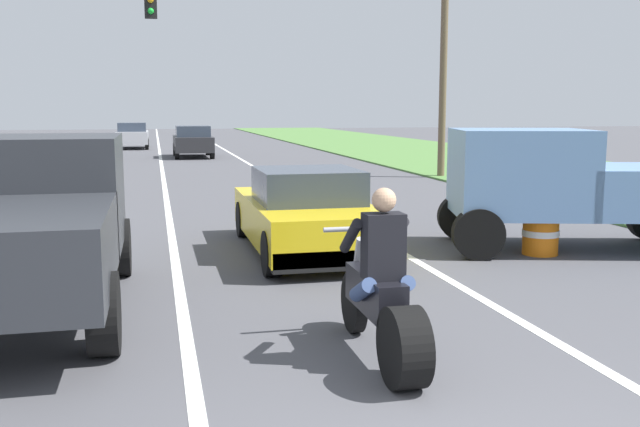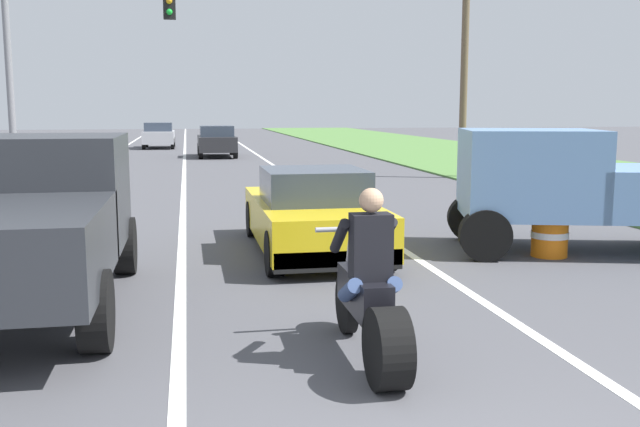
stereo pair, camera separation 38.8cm
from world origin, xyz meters
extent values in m
cube|color=white|center=(-5.40, 20.00, 0.00)|extent=(0.14, 120.00, 0.01)
cube|color=white|center=(1.80, 20.00, 0.00)|extent=(0.14, 120.00, 0.01)
cube|color=white|center=(-1.80, 20.00, 0.00)|extent=(0.14, 120.00, 0.01)
cube|color=#517F3D|center=(11.92, 20.00, 0.03)|extent=(10.00, 120.00, 0.06)
cylinder|color=black|center=(-0.08, 2.31, 0.35)|extent=(0.28, 0.69, 0.69)
cylinder|color=black|center=(-0.08, 3.86, 0.31)|extent=(0.12, 0.63, 0.63)
cube|color=black|center=(-0.08, 3.14, 0.61)|extent=(0.28, 1.10, 0.36)
cylinder|color=#B2B2B7|center=(-0.08, 3.78, 0.68)|extent=(0.08, 0.36, 0.73)
cylinder|color=#A5A5AA|center=(-0.08, 3.76, 1.11)|extent=(0.70, 0.05, 0.05)
cube|color=black|center=(-0.08, 2.91, 1.09)|extent=(0.36, 0.24, 0.60)
sphere|color=tan|center=(-0.08, 2.91, 1.51)|extent=(0.22, 0.22, 0.22)
cylinder|color=#384C7A|center=(-0.26, 2.94, 0.69)|extent=(0.14, 0.47, 0.32)
cylinder|color=black|center=(-0.30, 3.21, 1.14)|extent=(0.10, 0.51, 0.40)
cylinder|color=#384C7A|center=(0.10, 2.94, 0.69)|extent=(0.14, 0.47, 0.32)
cylinder|color=black|center=(0.14, 3.21, 1.14)|extent=(0.10, 0.51, 0.40)
cube|color=yellow|center=(0.29, 8.13, 0.53)|extent=(1.80, 4.30, 0.64)
cube|color=#333D4C|center=(0.29, 7.93, 1.11)|extent=(1.56, 1.70, 0.52)
cube|color=black|center=(0.29, 6.08, 0.29)|extent=(1.76, 0.20, 0.28)
cylinder|color=black|center=(-0.51, 9.73, 0.32)|extent=(0.24, 0.64, 0.64)
cylinder|color=black|center=(1.09, 9.73, 0.32)|extent=(0.24, 0.64, 0.64)
cylinder|color=black|center=(-0.51, 6.53, 0.32)|extent=(0.24, 0.64, 0.64)
cylinder|color=black|center=(1.09, 6.53, 0.32)|extent=(0.24, 0.64, 0.64)
cube|color=#2D3035|center=(-3.44, 6.25, 1.28)|extent=(1.90, 2.10, 1.40)
cube|color=#333D4C|center=(-3.44, 6.60, 1.67)|extent=(1.67, 0.29, 0.57)
cube|color=#2D3035|center=(-3.44, 4.00, 0.98)|extent=(1.90, 2.70, 0.80)
cylinder|color=black|center=(-2.57, 7.05, 0.40)|extent=(0.28, 0.80, 0.80)
cylinder|color=black|center=(-2.57, 3.70, 0.40)|extent=(0.28, 0.80, 0.80)
cube|color=#6B93C6|center=(3.77, 7.56, 1.28)|extent=(2.52, 2.38, 1.40)
cube|color=#333D4C|center=(3.43, 7.65, 1.67)|extent=(0.71, 1.69, 0.57)
cylinder|color=black|center=(2.77, 6.93, 0.40)|extent=(0.85, 0.48, 0.80)
cylinder|color=black|center=(3.22, 8.61, 0.40)|extent=(0.85, 0.48, 0.80)
cube|color=black|center=(-2.03, 16.67, 5.10)|extent=(0.32, 0.24, 0.90)
sphere|color=orange|center=(-2.03, 16.53, 5.10)|extent=(0.16, 0.16, 0.16)
sphere|color=green|center=(-2.03, 16.53, 4.82)|extent=(0.16, 0.16, 0.16)
cylinder|color=brown|center=(7.38, 19.54, 3.76)|extent=(0.24, 0.24, 7.53)
cylinder|color=orange|center=(3.92, 7.06, 0.50)|extent=(0.56, 0.56, 1.00)
cylinder|color=white|center=(3.92, 7.06, 0.70)|extent=(0.58, 0.58, 0.10)
cylinder|color=white|center=(3.92, 7.06, 0.35)|extent=(0.58, 0.58, 0.10)
cube|color=#262628|center=(-0.26, 31.71, 0.65)|extent=(1.76, 4.00, 0.70)
cube|color=#333D4C|center=(-0.26, 31.51, 1.25)|extent=(1.56, 2.00, 0.50)
cylinder|color=black|center=(-1.06, 33.11, 0.30)|extent=(0.20, 0.60, 0.60)
cylinder|color=black|center=(0.54, 33.11, 0.30)|extent=(0.20, 0.60, 0.60)
cylinder|color=black|center=(-1.06, 30.31, 0.30)|extent=(0.20, 0.60, 0.60)
cylinder|color=black|center=(0.54, 30.31, 0.30)|extent=(0.20, 0.60, 0.60)
cube|color=#B2B2B7|center=(-3.28, 40.06, 0.65)|extent=(1.76, 4.00, 0.70)
cube|color=#333D4C|center=(-3.28, 39.86, 1.25)|extent=(1.56, 2.00, 0.50)
cylinder|color=black|center=(-4.08, 41.46, 0.30)|extent=(0.20, 0.60, 0.60)
cylinder|color=black|center=(-2.48, 41.46, 0.30)|extent=(0.20, 0.60, 0.60)
cylinder|color=black|center=(-4.08, 38.66, 0.30)|extent=(0.20, 0.60, 0.60)
cylinder|color=black|center=(-2.48, 38.66, 0.30)|extent=(0.20, 0.60, 0.60)
camera|label=1|loc=(-2.05, -3.11, 2.32)|focal=40.20mm
camera|label=2|loc=(-1.67, -3.19, 2.32)|focal=40.20mm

